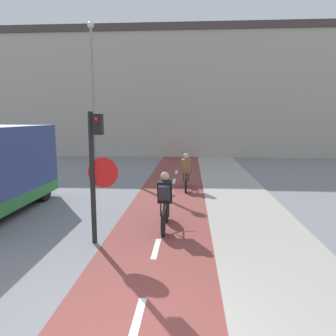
{
  "coord_description": "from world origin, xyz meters",
  "views": [
    {
      "loc": [
        0.71,
        -3.6,
        2.77
      ],
      "look_at": [
        0.0,
        6.66,
        1.2
      ],
      "focal_mm": 35.0,
      "sensor_mm": 36.0,
      "label": 1
    }
  ],
  "objects_px": {
    "street_lamp_far": "(93,82)",
    "cyclist_far": "(186,173)",
    "cyclist_near": "(165,202)",
    "traffic_light_pole": "(96,163)"
  },
  "relations": [
    {
      "from": "traffic_light_pole",
      "to": "cyclist_near",
      "type": "height_order",
      "value": "traffic_light_pole"
    },
    {
      "from": "street_lamp_far",
      "to": "cyclist_far",
      "type": "distance_m",
      "value": 8.55
    },
    {
      "from": "traffic_light_pole",
      "to": "cyclist_far",
      "type": "bearing_deg",
      "value": 71.57
    },
    {
      "from": "street_lamp_far",
      "to": "cyclist_near",
      "type": "bearing_deg",
      "value": -64.81
    },
    {
      "from": "street_lamp_far",
      "to": "cyclist_near",
      "type": "relative_size",
      "value": 4.51
    },
    {
      "from": "traffic_light_pole",
      "to": "cyclist_far",
      "type": "relative_size",
      "value": 1.73
    },
    {
      "from": "street_lamp_far",
      "to": "cyclist_far",
      "type": "relative_size",
      "value": 4.65
    },
    {
      "from": "traffic_light_pole",
      "to": "cyclist_near",
      "type": "bearing_deg",
      "value": 35.52
    },
    {
      "from": "cyclist_near",
      "to": "street_lamp_far",
      "type": "bearing_deg",
      "value": 115.19
    },
    {
      "from": "cyclist_near",
      "to": "cyclist_far",
      "type": "distance_m",
      "value": 4.64
    }
  ]
}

